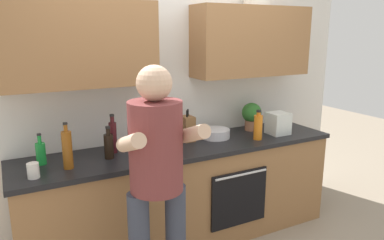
# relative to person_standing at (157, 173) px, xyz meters

# --- Properties ---
(ground_plane) EXTENTS (12.00, 12.00, 0.00)m
(ground_plane) POSITION_rel_person_standing_xyz_m (0.55, 0.69, -0.99)
(ground_plane) COLOR gray
(back_wall_unit) EXTENTS (4.00, 0.38, 2.50)m
(back_wall_unit) POSITION_rel_person_standing_xyz_m (0.55, 0.97, 0.50)
(back_wall_unit) COLOR silver
(back_wall_unit) RESTS_ON ground
(counter) EXTENTS (2.84, 0.67, 0.90)m
(counter) POSITION_rel_person_standing_xyz_m (0.55, 0.69, -0.54)
(counter) COLOR olive
(counter) RESTS_ON ground
(person_standing) EXTENTS (0.49, 0.45, 1.68)m
(person_standing) POSITION_rel_person_standing_xyz_m (0.00, 0.00, 0.00)
(person_standing) COLOR #383D4C
(person_standing) RESTS_ON ground
(bottle_hotsauce) EXTENTS (0.07, 0.07, 0.33)m
(bottle_hotsauce) POSITION_rel_person_standing_xyz_m (0.37, 0.75, 0.05)
(bottle_hotsauce) COLOR red
(bottle_hotsauce) RESTS_ON counter
(bottle_syrup) EXTENTS (0.07, 0.07, 0.34)m
(bottle_syrup) POSITION_rel_person_standing_xyz_m (-0.44, 0.61, 0.05)
(bottle_syrup) COLOR #8C4C14
(bottle_syrup) RESTS_ON counter
(bottle_juice) EXTENTS (0.08, 0.08, 0.28)m
(bottle_juice) POSITION_rel_person_standing_xyz_m (1.23, 0.56, 0.03)
(bottle_juice) COLOR orange
(bottle_juice) RESTS_ON counter
(bottle_wine) EXTENTS (0.06, 0.06, 0.32)m
(bottle_wine) POSITION_rel_person_standing_xyz_m (-0.05, 0.81, 0.04)
(bottle_wine) COLOR #471419
(bottle_wine) RESTS_ON counter
(bottle_soda) EXTENTS (0.07, 0.07, 0.24)m
(bottle_soda) POSITION_rel_person_standing_xyz_m (-0.60, 0.79, -0.00)
(bottle_soda) COLOR #198C33
(bottle_soda) RESTS_ON counter
(bottle_soy) EXTENTS (0.07, 0.07, 0.26)m
(bottle_soy) POSITION_rel_person_standing_xyz_m (-0.12, 0.68, 0.01)
(bottle_soy) COLOR black
(bottle_soy) RESTS_ON counter
(cup_tea) EXTENTS (0.07, 0.07, 0.11)m
(cup_tea) POSITION_rel_person_standing_xyz_m (0.27, 0.60, -0.04)
(cup_tea) COLOR #33598C
(cup_tea) RESTS_ON counter
(cup_ceramic) EXTENTS (0.07, 0.07, 0.11)m
(cup_ceramic) POSITION_rel_person_standing_xyz_m (0.13, 0.54, -0.04)
(cup_ceramic) COLOR #BF4C47
(cup_ceramic) RESTS_ON counter
(cup_coffee) EXTENTS (0.08, 0.08, 0.11)m
(cup_coffee) POSITION_rel_person_standing_xyz_m (-0.68, 0.53, -0.04)
(cup_coffee) COLOR white
(cup_coffee) RESTS_ON counter
(mixing_bowl) EXTENTS (0.27, 0.27, 0.08)m
(mixing_bowl) POSITION_rel_person_standing_xyz_m (0.91, 0.78, -0.05)
(mixing_bowl) COLOR silver
(mixing_bowl) RESTS_ON counter
(knife_block) EXTENTS (0.10, 0.14, 0.29)m
(knife_block) POSITION_rel_person_standing_xyz_m (0.64, 0.82, 0.02)
(knife_block) COLOR brown
(knife_block) RESTS_ON counter
(potted_herb) EXTENTS (0.20, 0.20, 0.28)m
(potted_herb) POSITION_rel_person_standing_xyz_m (1.38, 0.85, 0.06)
(potted_herb) COLOR #9E6647
(potted_herb) RESTS_ON counter
(grocery_bag_produce) EXTENTS (0.19, 0.19, 0.21)m
(grocery_bag_produce) POSITION_rel_person_standing_xyz_m (1.52, 0.62, 0.01)
(grocery_bag_produce) COLOR silver
(grocery_bag_produce) RESTS_ON counter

